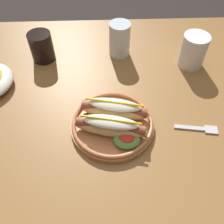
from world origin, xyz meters
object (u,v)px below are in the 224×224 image
(fork, at_px, (200,129))
(extra_cup, at_px, (193,51))
(hot_dog_plate, at_px, (113,122))
(soda_cup, at_px, (42,47))
(water_cup, at_px, (120,39))

(fork, relative_size, extra_cup, 1.06)
(hot_dog_plate, distance_m, fork, 0.25)
(soda_cup, xyz_separation_m, water_cup, (0.27, 0.02, 0.01))
(hot_dog_plate, bearing_deg, soda_cup, 126.49)
(water_cup, bearing_deg, soda_cup, -176.30)
(fork, height_order, water_cup, water_cup)
(fork, height_order, extra_cup, extra_cup)
(soda_cup, height_order, extra_cup, extra_cup)
(extra_cup, bearing_deg, water_cup, 164.03)
(hot_dog_plate, height_order, water_cup, water_cup)
(soda_cup, bearing_deg, hot_dog_plate, -53.51)
(fork, relative_size, water_cup, 1.01)
(water_cup, bearing_deg, extra_cup, -15.97)
(fork, relative_size, soda_cup, 1.20)
(soda_cup, height_order, water_cup, water_cup)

